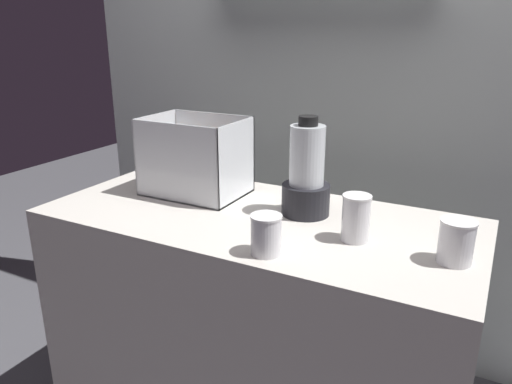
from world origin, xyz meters
TOP-DOWN VIEW (x-y plane):
  - counter at (0.00, 0.00)m, footprint 1.40×0.64m
  - back_wall_unit at (-0.01, 0.77)m, footprint 2.60×0.24m
  - carrot_display_bin at (-0.30, 0.10)m, footprint 0.35×0.25m
  - blender_pitcher at (0.14, 0.09)m, footprint 0.16×0.16m
  - juice_cup_mango_far_left at (0.16, -0.24)m, footprint 0.09×0.09m
  - juice_cup_beet_left at (0.34, -0.04)m, footprint 0.08×0.08m
  - juice_cup_mango_middle at (0.61, -0.06)m, footprint 0.09×0.09m

SIDE VIEW (x-z plane):
  - counter at x=0.00m, z-range 0.00..0.90m
  - juice_cup_mango_far_left at x=0.16m, z-range 0.89..1.01m
  - juice_cup_mango_middle at x=0.61m, z-range 0.89..1.01m
  - juice_cup_beet_left at x=0.34m, z-range 0.89..1.03m
  - carrot_display_bin at x=-0.30m, z-range 0.85..1.13m
  - blender_pitcher at x=0.14m, z-range 0.87..1.19m
  - back_wall_unit at x=-0.01m, z-range 0.01..2.51m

